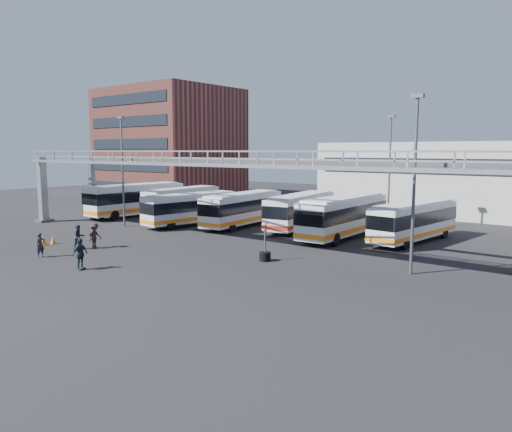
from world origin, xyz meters
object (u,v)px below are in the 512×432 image
Objects in this scene: tire_stack at (265,255)px; pedestrian_a at (40,245)px; light_pole_left at (122,165)px; pedestrian_d at (80,254)px; bus_3 at (243,208)px; bus_1 at (182,200)px; bus_0 at (136,198)px; bus_4 at (301,210)px; pedestrian_b at (79,237)px; cone_right at (53,240)px; light_pole_mid at (415,175)px; light_pole_back at (390,166)px; cone_left at (43,240)px; bus_5 at (344,215)px; pedestrian_c at (95,236)px; bus_2 at (192,208)px; bus_6 at (414,220)px.

pedestrian_a is at bearing -145.99° from tire_stack.
light_pole_left reaches higher than pedestrian_d.
light_pole_left is 0.96× the size of bus_3.
bus_0 is at bearing -145.92° from bus_1.
bus_4 is 6.01× the size of pedestrian_b.
light_pole_mid is at bearing 17.43° from cone_right.
bus_1 is at bearing -166.24° from light_pole_back.
cone_right is (8.26, -14.45, -1.62)m from bus_0.
bus_0 is at bearing -161.62° from light_pole_back.
bus_3 is at bearing 157.63° from light_pole_mid.
cone_left is (-3.53, -0.79, -0.50)m from pedestrian_b.
bus_5 is 19.44m from pedestrian_c.
light_pole_left is at bearing 106.83° from cone_left.
bus_0 is 5.39× the size of tire_stack.
pedestrian_c is 2.39× the size of cone_left.
light_pole_left reaches higher than bus_5.
light_pole_left is 0.99× the size of bus_1.
bus_0 reaches higher than pedestrian_d.
light_pole_back is 18.70m from bus_2.
bus_3 is 18.98m from pedestrian_a.
bus_0 is 9.67m from bus_2.
pedestrian_c is at bearing -121.08° from bus_4.
bus_3 is at bearing 35.24° from bus_2.
bus_2 is at bearing 151.46° from tire_stack.
bus_4 is at bearing 159.96° from bus_5.
light_pole_back is 26.93m from bus_0.
bus_1 reaches higher than pedestrian_b.
bus_5 is 1.08× the size of bus_6.
bus_5 is 23.46m from cone_left.
cone_right is (-5.71, -15.81, -1.44)m from bus_3.
pedestrian_b is (6.43, -8.81, -4.83)m from light_pole_left.
bus_5 is (24.42, 1.71, -0.05)m from bus_0.
tire_stack is at bearing 20.41° from cone_left.
bus_1 reaches higher than pedestrian_a.
bus_5 is 17.86× the size of cone_right.
cone_right is at bearing 85.50° from cone_left.
light_pole_left reaches higher than bus_0.
bus_6 is at bearing 20.56° from light_pole_left.
pedestrian_b is at bearing -49.76° from bus_0.
bus_4 is at bearing 32.37° from bus_2.
bus_0 is 6.17× the size of pedestrian_c.
light_pole_left is at bearing -125.54° from bus_2.
pedestrian_b is 13.92m from tire_stack.
bus_1 reaches higher than cone_right.
bus_2 is 16.77m from pedestrian_a.
bus_1 is 5.77× the size of pedestrian_b.
bus_6 is 27.34m from pedestrian_a.
pedestrian_b is (-21.57, -7.81, -4.83)m from light_pole_mid.
tire_stack is (0.18, -10.80, -1.52)m from bus_5.
bus_5 is (14.80, 2.65, 0.19)m from bus_2.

